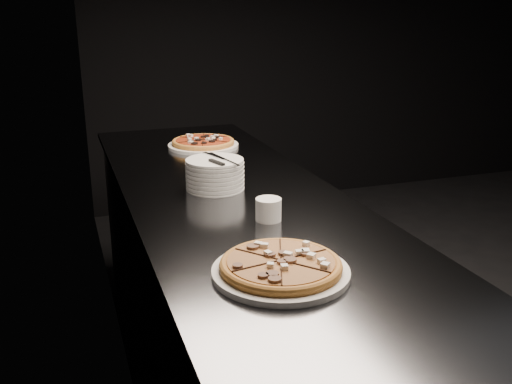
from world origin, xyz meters
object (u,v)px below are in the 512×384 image
object	(u,v)px
counter	(236,310)
cutlery	(218,159)
pizza_tomato	(203,143)
ramekin	(268,209)
pizza_mushroom	(281,267)
plate_stack	(215,174)

from	to	relation	value
counter	cutlery	world-z (taller)	cutlery
pizza_tomato	ramekin	size ratio (longest dim) A/B	4.47
pizza_mushroom	ramekin	bearing A→B (deg)	74.01
counter	ramekin	world-z (taller)	ramekin
counter	pizza_tomato	world-z (taller)	pizza_tomato
pizza_mushroom	cutlery	world-z (taller)	cutlery
ramekin	pizza_tomato	bearing A→B (deg)	87.10
plate_stack	cutlery	world-z (taller)	cutlery
cutlery	ramekin	bearing A→B (deg)	-98.61
counter	ramekin	size ratio (longest dim) A/B	30.67
cutlery	pizza_tomato	bearing A→B (deg)	62.23
counter	cutlery	bearing A→B (deg)	118.61
pizza_tomato	ramekin	bearing A→B (deg)	-92.90
cutlery	counter	bearing A→B (deg)	-79.60
plate_stack	cutlery	size ratio (longest dim) A/B	0.93
pizza_mushroom	pizza_tomato	world-z (taller)	pizza_mushroom
pizza_tomato	ramekin	xyz separation A→B (m)	(-0.05, -1.01, 0.02)
counter	cutlery	distance (m)	0.58
counter	plate_stack	xyz separation A→B (m)	(-0.05, 0.09, 0.51)
counter	pizza_tomato	bearing A→B (deg)	84.27
pizza_mushroom	cutlery	xyz separation A→B (m)	(0.04, 0.72, 0.09)
counter	pizza_mushroom	size ratio (longest dim) A/B	7.08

